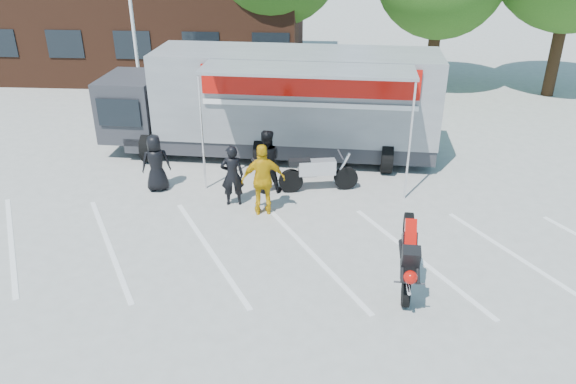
# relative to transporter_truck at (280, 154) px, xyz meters

# --- Properties ---
(ground) EXTENTS (100.00, 100.00, 0.00)m
(ground) POSITION_rel_transporter_truck_xyz_m (1.02, -6.93, 0.00)
(ground) COLOR #ACACA7
(ground) RESTS_ON ground
(parking_bay_lines) EXTENTS (18.09, 13.33, 0.01)m
(parking_bay_lines) POSITION_rel_transporter_truck_xyz_m (1.02, -5.93, 0.01)
(parking_bay_lines) COLOR white
(parking_bay_lines) RESTS_ON ground
(transporter_truck) EXTENTS (10.79, 5.57, 3.36)m
(transporter_truck) POSITION_rel_transporter_truck_xyz_m (0.00, 0.00, 0.00)
(transporter_truck) COLOR gray
(transporter_truck) RESTS_ON ground
(parked_motorcycle) EXTENTS (2.39, 1.18, 1.20)m
(parked_motorcycle) POSITION_rel_transporter_truck_xyz_m (1.29, -2.58, 0.00)
(parked_motorcycle) COLOR silver
(parked_motorcycle) RESTS_ON ground
(stunt_bike_rider) EXTENTS (0.85, 1.64, 1.88)m
(stunt_bike_rider) POSITION_rel_transporter_truck_xyz_m (3.16, -7.10, 0.00)
(stunt_bike_rider) COLOR black
(stunt_bike_rider) RESTS_ON ground
(spectator_leather_a) EXTENTS (0.93, 0.76, 1.64)m
(spectator_leather_a) POSITION_rel_transporter_truck_xyz_m (-3.25, -2.84, 0.82)
(spectator_leather_a) COLOR black
(spectator_leather_a) RESTS_ON ground
(spectator_leather_b) EXTENTS (0.68, 0.50, 1.69)m
(spectator_leather_b) POSITION_rel_transporter_truck_xyz_m (-0.98, -3.57, 0.84)
(spectator_leather_b) COLOR black
(spectator_leather_b) RESTS_ON ground
(spectator_leather_c) EXTENTS (0.99, 0.83, 1.82)m
(spectator_leather_c) POSITION_rel_transporter_truck_xyz_m (-0.17, -2.72, 0.91)
(spectator_leather_c) COLOR black
(spectator_leather_c) RESTS_ON ground
(spectator_hivis) EXTENTS (1.19, 0.68, 1.92)m
(spectator_hivis) POSITION_rel_transporter_truck_xyz_m (-0.10, -4.03, 0.96)
(spectator_hivis) COLOR #D8A00B
(spectator_hivis) RESTS_ON ground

